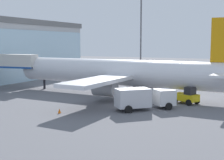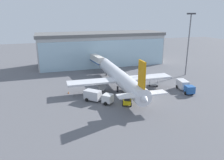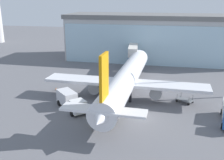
# 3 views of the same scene
# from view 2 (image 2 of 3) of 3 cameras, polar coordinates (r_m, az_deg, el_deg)

# --- Properties ---
(ground) EXTENTS (240.00, 240.00, 0.00)m
(ground) POSITION_cam_2_polar(r_m,az_deg,el_deg) (56.43, 7.94, -4.57)
(ground) COLOR slate
(terminal_building) EXTENTS (51.40, 16.09, 13.12)m
(terminal_building) POSITION_cam_2_polar(r_m,az_deg,el_deg) (91.67, -2.92, 8.21)
(terminal_building) COLOR #B3B3B3
(terminal_building) RESTS_ON ground
(jet_bridge) EXTENTS (3.33, 11.23, 6.05)m
(jet_bridge) POSITION_cam_2_polar(r_m,az_deg,el_deg) (80.04, -4.18, 5.50)
(jet_bridge) COLOR silver
(jet_bridge) RESTS_ON ground
(apron_light_mast) EXTENTS (3.20, 0.40, 20.73)m
(apron_light_mast) POSITION_cam_2_polar(r_m,az_deg,el_deg) (78.04, 19.40, 9.87)
(apron_light_mast) COLOR #59595E
(apron_light_mast) RESTS_ON ground
(airplane) EXTENTS (29.29, 37.95, 11.28)m
(airplane) POSITION_cam_2_polar(r_m,az_deg,el_deg) (60.95, 1.97, 0.73)
(airplane) COLOR silver
(airplane) RESTS_ON ground
(catering_truck) EXTENTS (6.72, 6.71, 2.65)m
(catering_truck) POSITION_cam_2_polar(r_m,az_deg,el_deg) (52.97, -3.83, -4.20)
(catering_truck) COLOR silver
(catering_truck) RESTS_ON ground
(fuel_truck) EXTENTS (3.47, 7.56, 2.65)m
(fuel_truck) POSITION_cam_2_polar(r_m,az_deg,el_deg) (63.40, 18.46, -1.45)
(fuel_truck) COLOR #2659A5
(fuel_truck) RESTS_ON ground
(baggage_cart) EXTENTS (3.22, 2.81, 1.50)m
(baggage_cart) POSITION_cam_2_polar(r_m,az_deg,el_deg) (65.63, 10.76, -1.12)
(baggage_cart) COLOR slate
(baggage_cart) RESTS_ON ground
(pushback_tug) EXTENTS (3.12, 3.64, 2.30)m
(pushback_tug) POSITION_cam_2_polar(r_m,az_deg,el_deg) (51.56, 3.94, -5.41)
(pushback_tug) COLOR yellow
(pushback_tug) RESTS_ON ground
(safety_cone_nose) EXTENTS (0.36, 0.36, 0.55)m
(safety_cone_nose) POSITION_cam_2_polar(r_m,az_deg,el_deg) (56.31, 6.30, -4.26)
(safety_cone_nose) COLOR orange
(safety_cone_nose) RESTS_ON ground
(safety_cone_wingtip) EXTENTS (0.36, 0.36, 0.55)m
(safety_cone_wingtip) POSITION_cam_2_polar(r_m,az_deg,el_deg) (59.80, -11.30, -3.20)
(safety_cone_wingtip) COLOR orange
(safety_cone_wingtip) RESTS_ON ground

